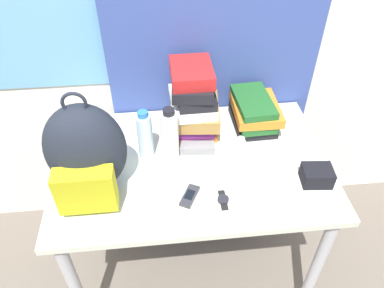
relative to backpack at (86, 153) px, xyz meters
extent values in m
cube|color=silver|center=(0.40, 0.56, 0.31)|extent=(6.00, 0.05, 2.50)
cube|color=#66A3C6|center=(-0.06, 0.53, 0.36)|extent=(1.10, 0.01, 0.80)
cube|color=#384C93|center=(0.54, 0.51, 0.31)|extent=(0.98, 0.04, 2.50)
cube|color=beige|center=(0.40, 0.10, -0.20)|extent=(1.15, 0.75, 0.03)
cylinder|color=#B2B2B7|center=(0.92, -0.22, -0.58)|extent=(0.05, 0.05, 0.73)
cylinder|color=#B2B2B7|center=(-0.12, 0.42, -0.58)|extent=(0.05, 0.05, 0.73)
cylinder|color=#B2B2B7|center=(0.92, 0.42, -0.58)|extent=(0.05, 0.05, 0.73)
ellipsoid|color=#1E232D|center=(0.00, 0.01, 0.01)|extent=(0.30, 0.22, 0.38)
cube|color=#B2AD19|center=(0.00, -0.12, -0.07)|extent=(0.21, 0.08, 0.17)
torus|color=#1E232D|center=(0.00, 0.01, 0.21)|extent=(0.09, 0.01, 0.09)
cube|color=orange|center=(0.43, 0.32, -0.17)|extent=(0.20, 0.24, 0.03)
cube|color=#6B2370|center=(0.44, 0.33, -0.13)|extent=(0.17, 0.26, 0.04)
cube|color=olive|center=(0.43, 0.32, -0.08)|extent=(0.24, 0.28, 0.06)
cube|color=silver|center=(0.42, 0.32, -0.03)|extent=(0.20, 0.28, 0.04)
cube|color=black|center=(0.44, 0.32, 0.01)|extent=(0.17, 0.21, 0.05)
cube|color=black|center=(0.42, 0.33, 0.06)|extent=(0.19, 0.26, 0.05)
cube|color=red|center=(0.42, 0.33, 0.11)|extent=(0.18, 0.22, 0.06)
cube|color=black|center=(0.71, 0.32, -0.16)|extent=(0.19, 0.25, 0.04)
cube|color=#1E5623|center=(0.71, 0.32, -0.13)|extent=(0.17, 0.27, 0.03)
cube|color=orange|center=(0.71, 0.32, -0.09)|extent=(0.20, 0.26, 0.04)
cube|color=#1E5623|center=(0.70, 0.32, -0.05)|extent=(0.17, 0.27, 0.03)
cylinder|color=silver|center=(0.21, 0.16, -0.08)|extent=(0.06, 0.06, 0.21)
cylinder|color=#286BB7|center=(0.21, 0.16, 0.04)|extent=(0.04, 0.04, 0.02)
cylinder|color=white|center=(0.31, 0.13, -0.07)|extent=(0.07, 0.07, 0.23)
cylinder|color=black|center=(0.31, 0.13, 0.06)|extent=(0.05, 0.05, 0.02)
cylinder|color=white|center=(0.59, 0.06, -0.12)|extent=(0.05, 0.05, 0.13)
cylinder|color=white|center=(0.59, 0.06, -0.04)|extent=(0.03, 0.03, 0.02)
cube|color=#2D2D33|center=(0.37, -0.09, -0.18)|extent=(0.09, 0.12, 0.02)
cube|color=black|center=(0.37, -0.09, -0.17)|extent=(0.05, 0.06, 0.00)
cube|color=gray|center=(0.43, 0.16, -0.17)|extent=(0.15, 0.07, 0.04)
cube|color=black|center=(0.88, -0.06, -0.15)|extent=(0.12, 0.10, 0.07)
cube|color=black|center=(0.49, -0.12, -0.18)|extent=(0.03, 0.10, 0.00)
cylinder|color=#232328|center=(0.49, -0.12, -0.18)|extent=(0.04, 0.04, 0.01)
camera|label=1|loc=(0.28, -1.02, 0.93)|focal=35.00mm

